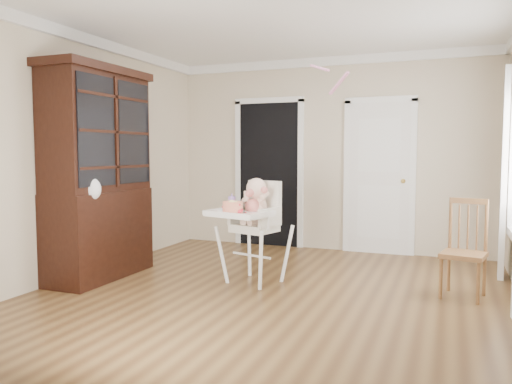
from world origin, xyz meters
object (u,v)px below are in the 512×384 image
at_px(high_chair, 254,219).
at_px(sippy_cup, 232,203).
at_px(dining_chair, 464,252).
at_px(cake, 233,207).
at_px(china_cabinet, 98,173).

bearing_deg(high_chair, sippy_cup, -152.21).
relative_size(sippy_cup, dining_chair, 0.20).
distance_m(high_chair, dining_chair, 2.09).
bearing_deg(cake, china_cabinet, -175.19).
distance_m(high_chair, china_cabinet, 1.79).
bearing_deg(sippy_cup, cake, -63.98).
relative_size(high_chair, sippy_cup, 5.78).
xyz_separation_m(high_chair, sippy_cup, (-0.24, -0.05, 0.17)).
height_order(cake, dining_chair, dining_chair).
bearing_deg(china_cabinet, dining_chair, 9.97).
distance_m(sippy_cup, china_cabinet, 1.51).
xyz_separation_m(cake, dining_chair, (2.18, 0.53, -0.39)).
height_order(high_chair, cake, high_chair).
bearing_deg(sippy_cup, china_cabinet, -165.94).
bearing_deg(dining_chair, china_cabinet, -157.98).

